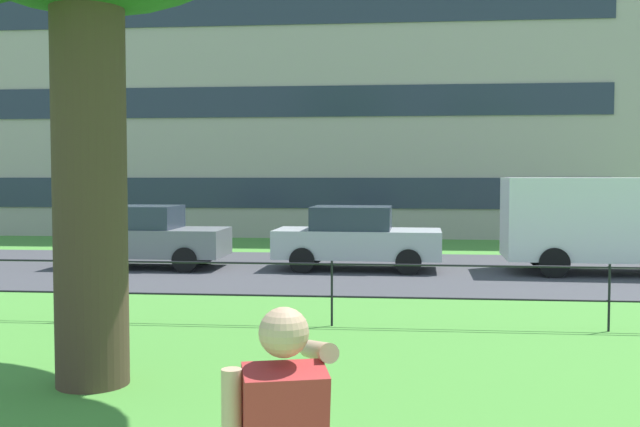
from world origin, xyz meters
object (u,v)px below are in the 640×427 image
(car_grey_far_left, at_px, (144,236))
(apartment_building_background, at_px, (262,70))
(panel_van_far_right, at_px, (615,219))
(car_silver_center, at_px, (356,238))

(car_grey_far_left, xyz_separation_m, apartment_building_background, (0.49, 13.89, 6.01))
(panel_van_far_right, bearing_deg, car_silver_center, 178.73)
(car_grey_far_left, relative_size, car_silver_center, 0.99)
(car_silver_center, xyz_separation_m, panel_van_far_right, (6.03, -0.13, 0.49))
(car_grey_far_left, xyz_separation_m, car_silver_center, (5.27, 0.14, 0.00))
(car_grey_far_left, distance_m, panel_van_far_right, 11.31)
(car_grey_far_left, relative_size, panel_van_far_right, 0.79)
(panel_van_far_right, distance_m, apartment_building_background, 18.44)
(car_silver_center, height_order, panel_van_far_right, panel_van_far_right)
(car_silver_center, bearing_deg, apartment_building_background, 109.14)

